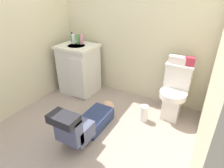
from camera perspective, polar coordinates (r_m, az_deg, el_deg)
ground_plane at (r=2.56m, az=-5.52°, el=-13.64°), size 2.87×3.18×0.04m
wall_back at (r=2.96m, az=6.25°, el=18.41°), size 2.53×0.08×2.40m
wall_left at (r=2.87m, az=-28.32°, el=15.18°), size 0.08×2.18×2.40m
toilet at (r=2.72m, az=18.32°, el=-2.37°), size 0.36×0.46×0.75m
vanity_cabinet at (r=3.24m, az=-9.89°, el=4.57°), size 0.60×0.53×0.82m
faucet at (r=3.21m, az=-8.97°, el=12.93°), size 0.02×0.02×0.10m
person_plumber at (r=2.38m, az=-7.76°, el=-11.32°), size 0.38×1.06×0.52m
tissue_box at (r=2.64m, az=19.16°, el=6.93°), size 0.22×0.11×0.10m
toiletry_bag at (r=2.62m, az=22.38°, el=6.34°), size 0.12×0.09×0.11m
soap_dispenser at (r=3.31m, az=-11.90°, el=13.43°), size 0.06×0.06×0.17m
bottle_white at (r=3.20m, az=-11.50°, el=13.15°), size 0.06×0.06×0.15m
bottle_green at (r=3.17m, az=-10.23°, el=13.14°), size 0.05×0.05×0.15m
bottle_pink at (r=3.15m, az=-9.21°, el=13.19°), size 0.05×0.05×0.16m
paper_towel_roll at (r=2.64m, az=9.64°, el=-8.68°), size 0.11×0.11×0.23m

